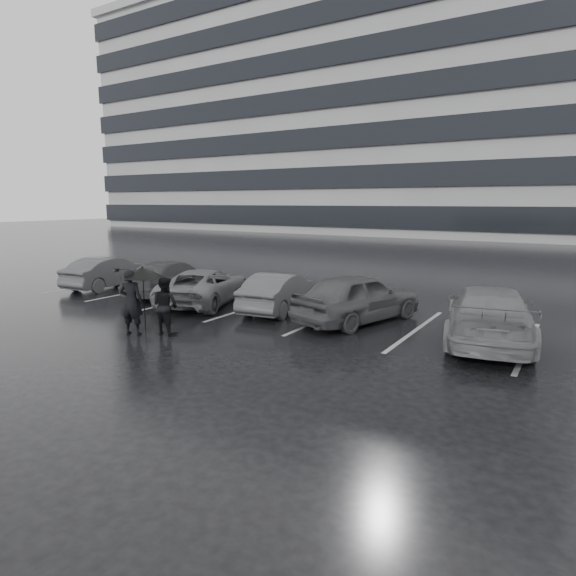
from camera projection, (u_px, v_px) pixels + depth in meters
The scene contains 12 objects.
ground at pixel (264, 333), 13.05m from camera, with size 160.00×160.00×0.00m, color black.
office_building at pixel (336, 116), 62.03m from camera, with size 61.00×26.00×29.00m.
car_main at pixel (358, 297), 14.16m from camera, with size 1.74×4.31×1.47m, color black.
car_west_a at pixel (280, 292), 15.64m from camera, with size 1.32×3.78×1.25m, color #2B2B2D.
car_west_b at pixel (205, 286), 16.69m from camera, with size 2.03×4.41×1.23m, color #4A4A4D.
car_west_c at pixel (172, 278), 18.38m from camera, with size 1.82×4.47×1.30m, color black.
car_west_d at pixel (109, 272), 19.83m from camera, with size 1.37×3.93×1.29m, color #2B2B2D.
car_east at pixel (489, 314), 12.07m from camera, with size 2.02×4.96×1.44m, color #4A4A4D.
pedestrian_left at pixel (131, 302), 12.76m from camera, with size 0.65×0.42×1.77m, color black.
pedestrian_right at pixel (165, 305), 12.86m from camera, with size 0.75×0.59×1.55m, color black.
umbrella at pixel (143, 272), 12.75m from camera, with size 1.08×1.08×1.83m.
stall_stripes at pixel (288, 312), 15.55m from camera, with size 19.72×5.00×0.00m.
Camera 1 is at (7.25, -10.35, 3.51)m, focal length 30.00 mm.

